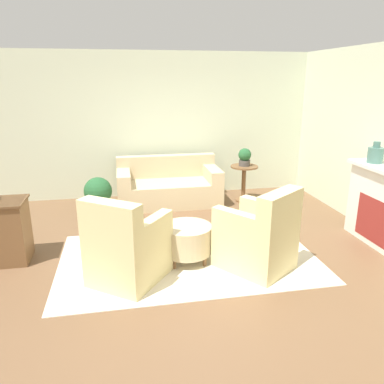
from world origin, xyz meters
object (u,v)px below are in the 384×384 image
at_px(armchair_right, 259,238).
at_px(side_table, 244,177).
at_px(potted_plant_floor, 98,194).
at_px(ottoman_table, 187,239).
at_px(vase_mantel_near, 375,154).
at_px(armchair_left, 126,249).
at_px(couch, 169,187).
at_px(potted_plant_on_side_table, 245,157).

height_order(armchair_right, side_table, armchair_right).
relative_size(side_table, potted_plant_floor, 1.04).
distance_m(ottoman_table, vase_mantel_near, 2.97).
xyz_separation_m(armchair_right, ottoman_table, (-0.84, 0.37, -0.10)).
height_order(armchair_left, side_table, armchair_left).
relative_size(couch, armchair_right, 1.75).
xyz_separation_m(armchair_right, potted_plant_on_side_table, (0.67, 2.62, 0.47)).
bearing_deg(potted_plant_floor, ottoman_table, -58.79).
relative_size(armchair_left, potted_plant_on_side_table, 3.26).
bearing_deg(potted_plant_on_side_table, side_table, 0.00).
distance_m(armchair_left, potted_plant_on_side_table, 3.50).
bearing_deg(potted_plant_on_side_table, armchair_right, -104.29).
relative_size(couch, side_table, 2.71).
bearing_deg(side_table, armchair_left, -131.11).
bearing_deg(armchair_left, potted_plant_floor, 100.38).
bearing_deg(potted_plant_on_side_table, vase_mantel_near, -56.29).
height_order(armchair_left, armchair_right, same).
relative_size(side_table, potted_plant_on_side_table, 2.10).
height_order(vase_mantel_near, potted_plant_floor, vase_mantel_near).
distance_m(armchair_right, side_table, 2.70).
relative_size(potted_plant_on_side_table, potted_plant_floor, 0.50).
relative_size(couch, ottoman_table, 2.92).
bearing_deg(armchair_left, ottoman_table, 25.46).
distance_m(couch, armchair_right, 2.89).
distance_m(armchair_left, ottoman_table, 0.86).
height_order(couch, potted_plant_floor, couch).
distance_m(vase_mantel_near, potted_plant_on_side_table, 2.36).
height_order(vase_mantel_near, potted_plant_on_side_table, vase_mantel_near).
xyz_separation_m(couch, potted_plant_floor, (-1.28, -0.43, 0.06)).
bearing_deg(side_table, vase_mantel_near, -56.29).
distance_m(vase_mantel_near, potted_plant_floor, 4.43).
relative_size(ottoman_table, side_table, 0.93).
xyz_separation_m(couch, armchair_right, (0.77, -2.79, 0.09)).
xyz_separation_m(armchair_left, vase_mantel_near, (3.58, 0.68, 0.85)).
height_order(side_table, potted_plant_on_side_table, potted_plant_on_side_table).
distance_m(armchair_right, vase_mantel_near, 2.24).
height_order(armchair_left, vase_mantel_near, vase_mantel_near).
height_order(couch, vase_mantel_near, vase_mantel_near).
xyz_separation_m(side_table, vase_mantel_near, (1.29, -1.94, 0.78)).
distance_m(couch, vase_mantel_near, 3.57).
distance_m(couch, side_table, 1.45).
relative_size(ottoman_table, vase_mantel_near, 2.11).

